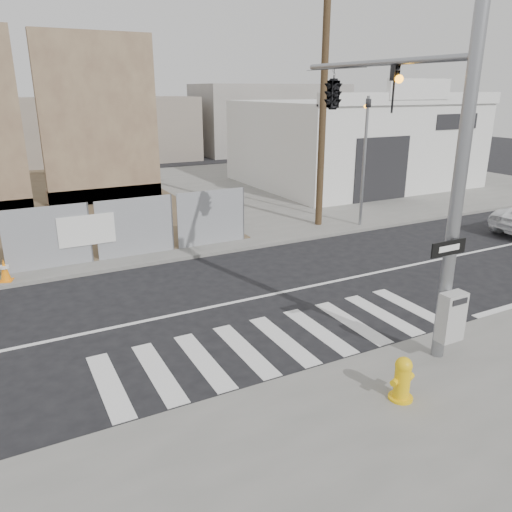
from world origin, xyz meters
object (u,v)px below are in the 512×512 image
fire_hydrant (402,379)px  traffic_cone_d (111,246)px  traffic_cone_c (5,270)px  signal_pole (369,125)px  auto_shop (352,142)px

fire_hydrant → traffic_cone_d: 11.31m
fire_hydrant → traffic_cone_c: (-6.20, 10.02, -0.09)m
signal_pole → traffic_cone_d: (-4.71, 7.33, -4.31)m
auto_shop → traffic_cone_c: bearing=-156.3°
signal_pole → fire_hydrant: bearing=-117.0°
auto_shop → traffic_cone_c: size_ratio=17.41×
signal_pole → traffic_cone_c: size_ratio=10.16×
signal_pole → auto_shop: bearing=52.5°
auto_shop → traffic_cone_c: (-19.54, -8.60, -2.08)m
traffic_cone_c → traffic_cone_d: size_ratio=0.96×
auto_shop → traffic_cone_d: auto_shop is taller
signal_pole → fire_hydrant: 5.86m
auto_shop → fire_hydrant: size_ratio=14.01×
fire_hydrant → traffic_cone_c: bearing=99.5°
signal_pole → auto_shop: 19.04m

